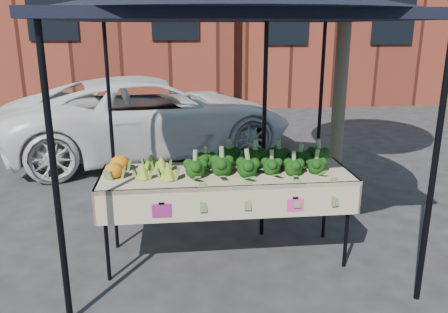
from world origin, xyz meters
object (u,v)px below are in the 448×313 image
canopy (230,113)px  street_tree (346,6)px  table (226,215)px  vehicle (147,9)px

canopy → street_tree: street_tree is taller
table → canopy: bearing=79.4°
canopy → vehicle: (-1.00, 3.42, 1.15)m
table → street_tree: 2.98m
table → vehicle: 4.56m
street_tree → vehicle: bearing=135.1°
canopy → vehicle: 3.74m
canopy → vehicle: vehicle is taller
vehicle → street_tree: vehicle is taller
canopy → street_tree: 2.09m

